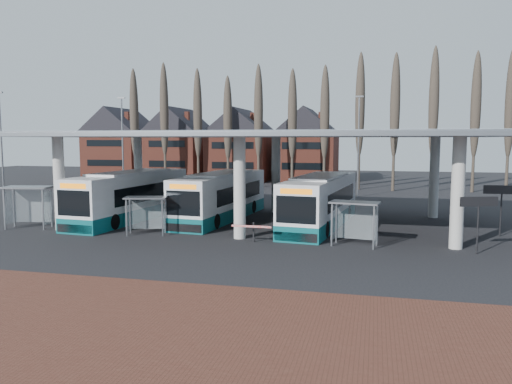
% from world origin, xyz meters
% --- Properties ---
extents(ground, '(140.00, 140.00, 0.00)m').
position_xyz_m(ground, '(0.00, 0.00, 0.00)').
color(ground, black).
rests_on(ground, ground).
extents(brick_strip, '(70.00, 10.00, 0.03)m').
position_xyz_m(brick_strip, '(0.00, -12.00, 0.01)').
color(brick_strip, '#562F22').
rests_on(brick_strip, ground).
extents(station_canopy, '(32.00, 16.00, 6.34)m').
position_xyz_m(station_canopy, '(0.00, 8.00, 5.68)').
color(station_canopy, silver).
rests_on(station_canopy, ground).
extents(poplar_row, '(45.10, 1.10, 14.50)m').
position_xyz_m(poplar_row, '(0.00, 33.00, 8.78)').
color(poplar_row, '#473D33').
rests_on(poplar_row, ground).
extents(townhouse_row, '(36.80, 10.30, 12.25)m').
position_xyz_m(townhouse_row, '(-15.75, 44.00, 5.94)').
color(townhouse_row, brown).
rests_on(townhouse_row, ground).
extents(lamp_post_a, '(0.80, 0.16, 10.17)m').
position_xyz_m(lamp_post_a, '(-18.00, 22.00, 5.34)').
color(lamp_post_a, slate).
rests_on(lamp_post_a, ground).
extents(lamp_post_b, '(0.80, 0.16, 10.17)m').
position_xyz_m(lamp_post_b, '(6.00, 26.00, 5.34)').
color(lamp_post_b, slate).
rests_on(lamp_post_b, ground).
extents(lamp_post_d, '(0.80, 0.16, 10.17)m').
position_xyz_m(lamp_post_d, '(-26.00, 14.00, 5.34)').
color(lamp_post_d, slate).
rests_on(lamp_post_d, ground).
extents(bus_0, '(3.78, 12.87, 3.53)m').
position_xyz_m(bus_0, '(-9.59, 7.55, 1.66)').
color(bus_0, white).
rests_on(bus_0, ground).
extents(bus_1, '(3.72, 12.56, 3.44)m').
position_xyz_m(bus_1, '(-3.22, 9.27, 1.62)').
color(bus_1, white).
rests_on(bus_1, ground).
extents(bus_2, '(4.11, 12.65, 3.45)m').
position_xyz_m(bus_2, '(4.20, 8.00, 1.63)').
color(bus_2, white).
rests_on(bus_2, ground).
extents(shelter_0, '(3.21, 2.03, 2.77)m').
position_xyz_m(shelter_0, '(-14.42, 2.63, 2.01)').
color(shelter_0, gray).
rests_on(shelter_0, ground).
extents(shelter_1, '(2.76, 1.86, 2.34)m').
position_xyz_m(shelter_1, '(-5.92, 2.38, 1.70)').
color(shelter_1, gray).
rests_on(shelter_1, ground).
extents(shelter_2, '(2.82, 1.73, 2.45)m').
position_xyz_m(shelter_2, '(6.70, 2.04, 1.78)').
color(shelter_2, gray).
rests_on(shelter_2, ground).
extents(info_sign_0, '(1.90, 0.75, 2.94)m').
position_xyz_m(info_sign_0, '(12.86, 1.41, 2.47)').
color(info_sign_0, black).
rests_on(info_sign_0, ground).
extents(info_sign_1, '(2.08, 0.18, 3.09)m').
position_xyz_m(info_sign_1, '(15.13, 6.71, 2.60)').
color(info_sign_1, black).
rests_on(info_sign_1, ground).
extents(barrier, '(2.29, 0.63, 1.14)m').
position_xyz_m(barrier, '(1.05, 1.27, 0.89)').
color(barrier, black).
rests_on(barrier, ground).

